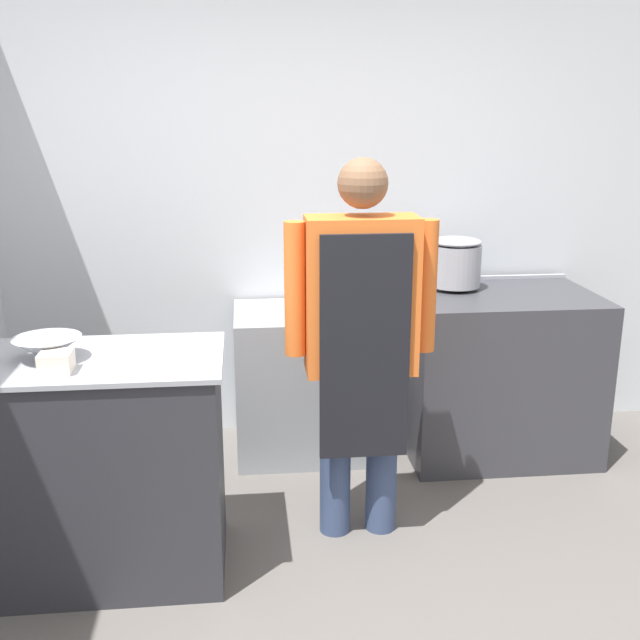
{
  "coord_description": "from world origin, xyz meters",
  "views": [
    {
      "loc": [
        -0.3,
        -2.22,
        1.88
      ],
      "look_at": [
        0.05,
        1.11,
        0.93
      ],
      "focal_mm": 42.0,
      "sensor_mm": 36.0,
      "label": 1
    }
  ],
  "objects_px": {
    "stove": "(497,372)",
    "mixing_bowl": "(48,349)",
    "person_cook": "(361,330)",
    "stock_pot": "(456,261)",
    "fridge_unit": "(301,382)",
    "plastic_tub": "(56,362)"
  },
  "relations": [
    {
      "from": "mixing_bowl",
      "to": "stove",
      "type": "bearing_deg",
      "value": 24.31
    },
    {
      "from": "stove",
      "to": "person_cook",
      "type": "height_order",
      "value": "person_cook"
    },
    {
      "from": "fridge_unit",
      "to": "stock_pot",
      "type": "relative_size",
      "value": 2.92
    },
    {
      "from": "stove",
      "to": "stock_pot",
      "type": "xyz_separation_m",
      "value": [
        -0.23,
        0.13,
        0.61
      ]
    },
    {
      "from": "fridge_unit",
      "to": "plastic_tub",
      "type": "bearing_deg",
      "value": -129.2
    },
    {
      "from": "stock_pot",
      "to": "person_cook",
      "type": "bearing_deg",
      "value": -126.32
    },
    {
      "from": "fridge_unit",
      "to": "person_cook",
      "type": "distance_m",
      "value": 1.06
    },
    {
      "from": "stove",
      "to": "fridge_unit",
      "type": "distance_m",
      "value": 1.1
    },
    {
      "from": "fridge_unit",
      "to": "plastic_tub",
      "type": "relative_size",
      "value": 7.03
    },
    {
      "from": "plastic_tub",
      "to": "stock_pot",
      "type": "bearing_deg",
      "value": 34.01
    },
    {
      "from": "stock_pot",
      "to": "stove",
      "type": "bearing_deg",
      "value": -29.85
    },
    {
      "from": "stove",
      "to": "stock_pot",
      "type": "relative_size",
      "value": 3.64
    },
    {
      "from": "stove",
      "to": "mixing_bowl",
      "type": "bearing_deg",
      "value": -155.69
    },
    {
      "from": "person_cook",
      "to": "stock_pot",
      "type": "xyz_separation_m",
      "value": [
        0.67,
        0.92,
        0.1
      ]
    },
    {
      "from": "person_cook",
      "to": "stock_pot",
      "type": "distance_m",
      "value": 1.14
    },
    {
      "from": "mixing_bowl",
      "to": "stock_pot",
      "type": "bearing_deg",
      "value": 29.82
    },
    {
      "from": "person_cook",
      "to": "fridge_unit",
      "type": "bearing_deg",
      "value": 102.34
    },
    {
      "from": "fridge_unit",
      "to": "plastic_tub",
      "type": "height_order",
      "value": "plastic_tub"
    },
    {
      "from": "stove",
      "to": "person_cook",
      "type": "distance_m",
      "value": 1.3
    },
    {
      "from": "mixing_bowl",
      "to": "stock_pot",
      "type": "distance_m",
      "value": 2.23
    },
    {
      "from": "fridge_unit",
      "to": "stock_pot",
      "type": "height_order",
      "value": "stock_pot"
    },
    {
      "from": "person_cook",
      "to": "stock_pot",
      "type": "height_order",
      "value": "person_cook"
    }
  ]
}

